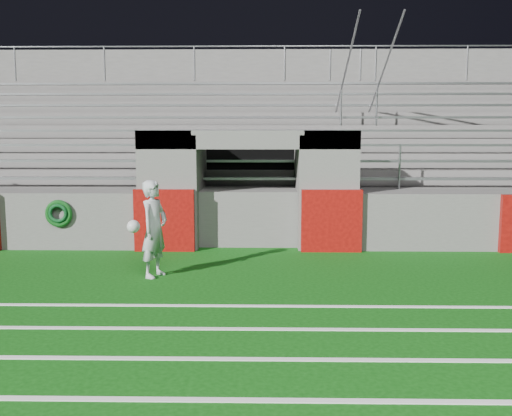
{
  "coord_description": "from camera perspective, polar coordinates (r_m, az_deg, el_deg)",
  "views": [
    {
      "loc": [
        0.4,
        -9.16,
        2.54
      ],
      "look_at": [
        0.2,
        1.8,
        1.1
      ],
      "focal_mm": 40.0,
      "sensor_mm": 36.0,
      "label": 1
    }
  ],
  "objects": [
    {
      "name": "ground",
      "position": [
        9.52,
        -1.41,
        -8.0
      ],
      "size": [
        90.0,
        90.0,
        0.0
      ],
      "primitive_type": "plane",
      "color": "#0B440B",
      "rests_on": "ground"
    },
    {
      "name": "stadium_structure",
      "position": [
        17.17,
        -0.3,
        3.99
      ],
      "size": [
        26.0,
        8.48,
        5.42
      ],
      "color": "#565452",
      "rests_on": "ground"
    },
    {
      "name": "goalkeeper_with_ball",
      "position": [
        10.24,
        -10.18,
        -2.05
      ],
      "size": [
        0.71,
        0.8,
        1.72
      ],
      "color": "#ADB3B7",
      "rests_on": "ground"
    },
    {
      "name": "hose_coil",
      "position": [
        13.02,
        -19.14,
        -0.52
      ],
      "size": [
        0.6,
        0.15,
        0.6
      ],
      "color": "#0E4614",
      "rests_on": "ground"
    }
  ]
}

